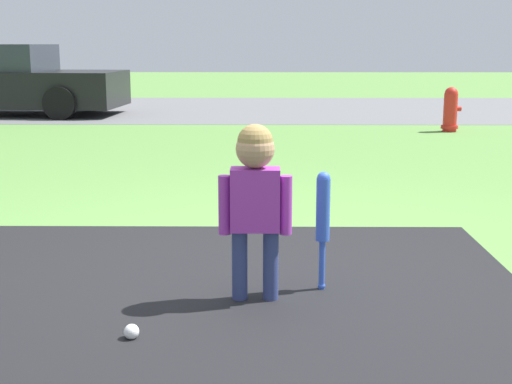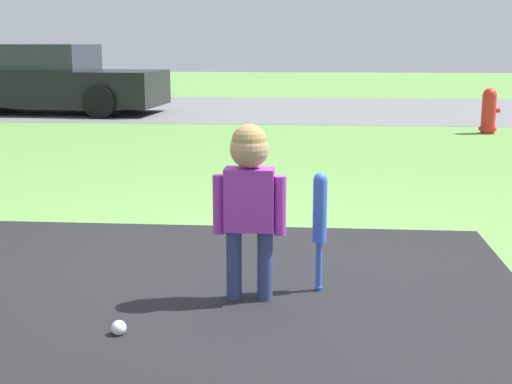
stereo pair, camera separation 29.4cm
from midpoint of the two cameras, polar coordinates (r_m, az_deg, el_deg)
name	(u,v)px [view 2 (the right image)]	position (r m, az deg, el deg)	size (l,w,h in m)	color
ground_plane	(270,270)	(4.25, 3.09, -6.26)	(60.00, 60.00, 0.00)	#5B8C42
street_strip	(304,109)	(14.80, 4.43, 6.66)	(40.00, 6.00, 0.01)	slate
child	(249,188)	(3.61, 1.79, 0.33)	(0.38, 0.20, 0.92)	navy
baseball_bat	(320,215)	(3.80, 7.34, -1.88)	(0.07, 0.07, 0.65)	blue
sports_ball	(119,328)	(3.36, -8.44, -10.73)	(0.07, 0.07, 0.07)	white
fire_hydrant	(489,111)	(11.24, 18.85, 6.13)	(0.29, 0.26, 0.67)	red
parked_car	(45,81)	(14.41, -15.97, 8.54)	(4.51, 2.12, 1.31)	black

